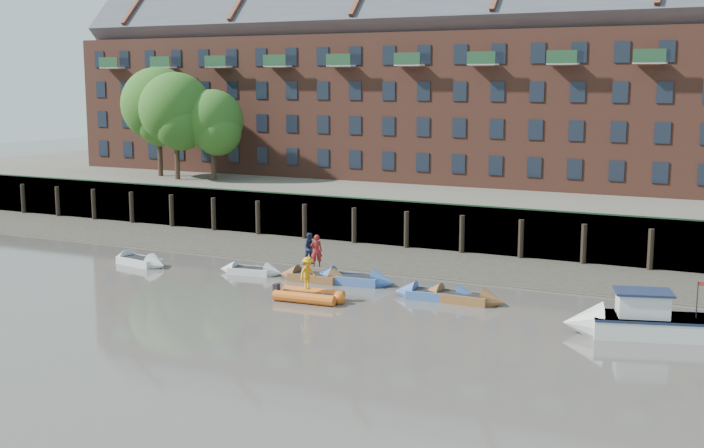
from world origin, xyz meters
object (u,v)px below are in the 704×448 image
Objects in this scene: rib_tender at (312,296)px; person_rower_b at (310,249)px; rowboat_0 at (139,261)px; rowboat_3 at (315,277)px; motor_launch at (627,321)px; rowboat_5 at (436,295)px; rowboat_6 at (462,298)px; person_rib_crew at (308,273)px; person_rower_a at (316,251)px; rowboat_4 at (353,279)px; rowboat_2 at (251,271)px.

person_rower_b is (-2.53, 4.39, 1.53)m from rib_tender.
rowboat_3 is at bearing 14.96° from rowboat_0.
motor_launch is (29.95, -2.28, 0.44)m from rowboat_0.
rowboat_0 is 12.07m from rowboat_3.
rowboat_6 reaches higher than rowboat_5.
rib_tender is 2.21× the size of person_rib_crew.
rowboat_3 is 4.69m from person_rib_crew.
person_rower_a is (0.16, -0.06, 1.58)m from rowboat_3.
motor_launch is 18.06m from person_rower_a.
rowboat_3 is 9.23m from rowboat_6.
rowboat_6 is (21.23, 0.13, 0.00)m from rowboat_0.
person_rower_a reaches higher than rowboat_4.
rowboat_3 is at bearing -27.07° from motor_launch.
rowboat_3 is at bearing 112.99° from rib_tender.
motor_launch is at bearing -18.78° from rowboat_5.
rowboat_5 is 1.39m from rowboat_6.
rowboat_4 is (2.27, 0.42, 0.02)m from rowboat_3.
person_rower_a is at bearing 14.61° from rowboat_0.
rowboat_4 is 5.67m from rowboat_5.
rowboat_6 is 7.82m from rib_tender.
rowboat_3 is at bearing 175.97° from rowboat_6.
rowboat_5 is (12.12, -0.76, 0.03)m from rowboat_2.
rib_tender is at bearing -13.63° from motor_launch.
person_rower_a is at bearing -71.44° from person_rower_b.
rowboat_3 is at bearing 38.81° from person_rib_crew.
rowboat_2 is 0.90× the size of rowboat_3.
rowboat_5 is 2.57× the size of person_rower_a.
person_rower_b reaches higher than rib_tender.
rib_tender is (-5.70, -3.29, 0.04)m from rowboat_5.
motor_launch is 3.65× the size of person_rower_b.
rowboat_0 reaches higher than rowboat_3.
rowboat_3 is 1.20× the size of rib_tender.
person_rower_b is (-9.61, 1.08, 1.58)m from rowboat_6.
rowboat_4 is 2.71× the size of person_rower_b.
rowboat_3 is at bearing -174.51° from rowboat_4.
motor_launch is at bearing -72.65° from person_rib_crew.
rowboat_6 reaches higher than rib_tender.
person_rower_a is at bearing -8.03° from rowboat_2.
person_rib_crew reaches higher than motor_launch.
motor_launch is 3.66× the size of person_rower_a.
rowboat_3 is at bearing -7.19° from rowboat_2.
person_rib_crew is at bearing 173.96° from rib_tender.
rowboat_5 is (19.84, 0.10, 0.00)m from rowboat_0.
person_rib_crew is (-16.03, -0.90, 0.79)m from motor_launch.
rowboat_3 is 2.46× the size of person_rower_a.
rib_tender is 2.05× the size of person_rower_a.
rowboat_6 is (6.92, -1.22, -0.01)m from rowboat_4.
person_rower_a is at bearing 37.23° from person_rib_crew.
motor_launch is 3.94× the size of person_rib_crew.
rowboat_5 is at bearing -46.86° from person_rib_crew.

